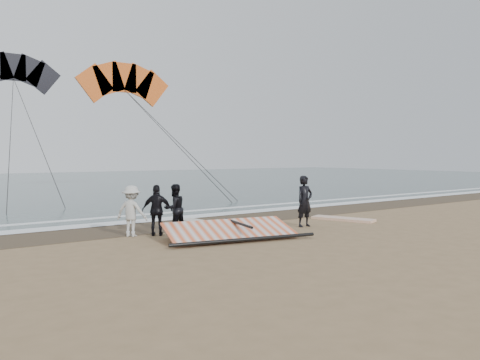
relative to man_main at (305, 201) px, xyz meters
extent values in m
plane|color=#8C704C|center=(-1.97, -1.47, -0.88)|extent=(120.00, 120.00, 0.00)
cube|color=#233838|center=(-1.97, 31.53, -0.87)|extent=(120.00, 54.00, 0.02)
cube|color=#4C3D2B|center=(-1.97, 3.03, -0.88)|extent=(120.00, 2.80, 0.01)
cube|color=white|center=(-1.97, 4.43, -0.86)|extent=(120.00, 0.90, 0.01)
cube|color=white|center=(-1.97, 6.13, -0.86)|extent=(120.00, 0.45, 0.01)
imported|color=black|center=(0.00, 0.00, 0.00)|extent=(0.65, 0.43, 1.77)
cube|color=white|center=(2.31, 0.34, -0.84)|extent=(1.45, 2.43, 0.09)
cube|color=beige|center=(-2.59, 2.54, -0.84)|extent=(0.82, 2.33, 0.10)
imported|color=black|center=(-4.24, 1.49, -0.11)|extent=(0.83, 0.69, 1.55)
imported|color=black|center=(-4.94, 1.29, -0.10)|extent=(0.98, 0.81, 1.56)
imported|color=beige|center=(-5.64, 1.59, -0.11)|extent=(1.07, 1.14, 1.55)
cube|color=black|center=(-3.67, 0.07, -0.83)|extent=(2.68, 1.13, 0.10)
cube|color=#EF5827|center=(-3.47, -0.53, -0.58)|extent=(4.03, 2.21, 0.40)
cylinder|color=black|center=(-3.47, -1.31, -0.77)|extent=(4.34, 0.99, 0.10)
cylinder|color=black|center=(-3.17, -0.53, -0.43)|extent=(0.46, 1.88, 0.08)
cylinder|color=#262626|center=(1.73, 13.53, 2.63)|extent=(0.04, 0.04, 13.29)
cylinder|color=#262626|center=(2.11, 13.83, 2.63)|extent=(0.04, 0.04, 12.90)
cylinder|color=#262626|center=(-6.20, 18.12, 3.26)|extent=(0.04, 0.04, 19.19)
cylinder|color=#262626|center=(-4.93, 18.46, 3.26)|extent=(0.04, 0.04, 18.31)
camera|label=1|loc=(-11.09, -11.79, 1.57)|focal=35.00mm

